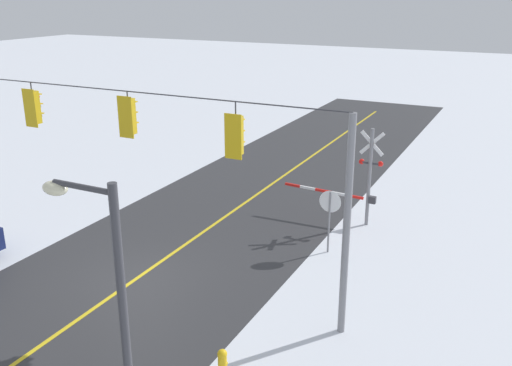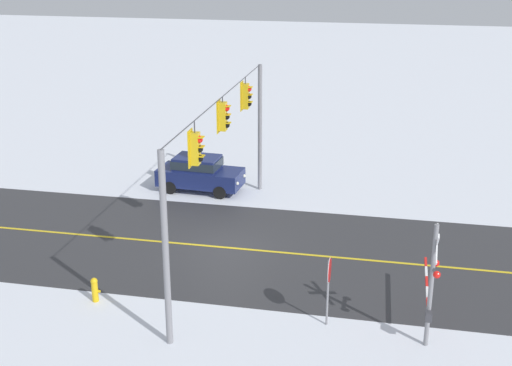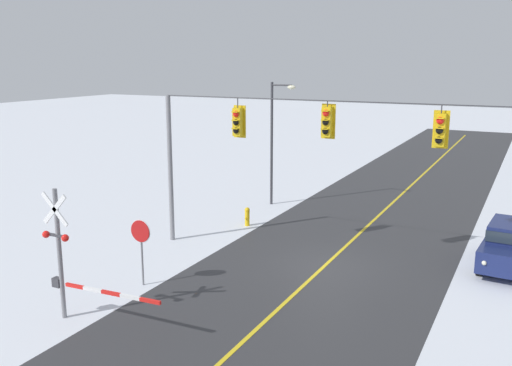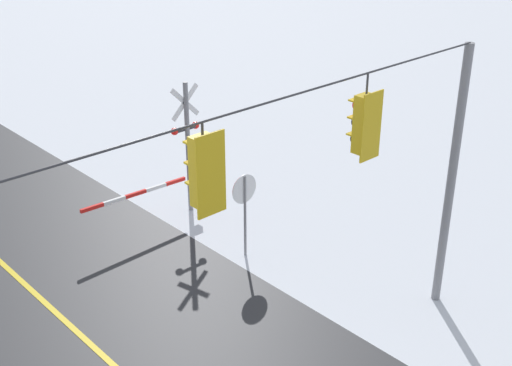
{
  "view_description": "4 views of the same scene",
  "coord_description": "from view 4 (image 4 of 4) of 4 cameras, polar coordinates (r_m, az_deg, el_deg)",
  "views": [
    {
      "loc": [
        -10.89,
        13.24,
        9.05
      ],
      "look_at": [
        -2.89,
        -2.94,
        2.85
      ],
      "focal_mm": 39.59,
      "sensor_mm": 36.0,
      "label": 1
    },
    {
      "loc": [
        -24.23,
        -6.28,
        11.7
      ],
      "look_at": [
        -1.27,
        -1.52,
        3.32
      ],
      "focal_mm": 47.93,
      "sensor_mm": 36.0,
      "label": 2
    },
    {
      "loc": [
        6.74,
        -19.11,
        7.63
      ],
      "look_at": [
        -2.06,
        -1.73,
        3.34
      ],
      "focal_mm": 39.43,
      "sensor_mm": 36.0,
      "label": 3
    },
    {
      "loc": [
        5.32,
        6.93,
        9.37
      ],
      "look_at": [
        -4.0,
        -3.13,
        2.95
      ],
      "focal_mm": 47.06,
      "sensor_mm": 36.0,
      "label": 4
    }
  ],
  "objects": [
    {
      "name": "signal_span",
      "position": [
        10.12,
        -4.67,
        -5.22
      ],
      "size": [
        14.2,
        0.47,
        6.22
      ],
      "color": "gray",
      "rests_on": "ground"
    },
    {
      "name": "stop_sign",
      "position": [
        17.27,
        -1.0,
        -1.22
      ],
      "size": [
        0.8,
        0.09,
        2.35
      ],
      "color": "gray",
      "rests_on": "ground"
    },
    {
      "name": "railroad_crossing",
      "position": [
        19.51,
        -6.53,
        2.67
      ],
      "size": [
        4.1,
        0.31,
        4.0
      ],
      "color": "gray",
      "rests_on": "ground"
    }
  ]
}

